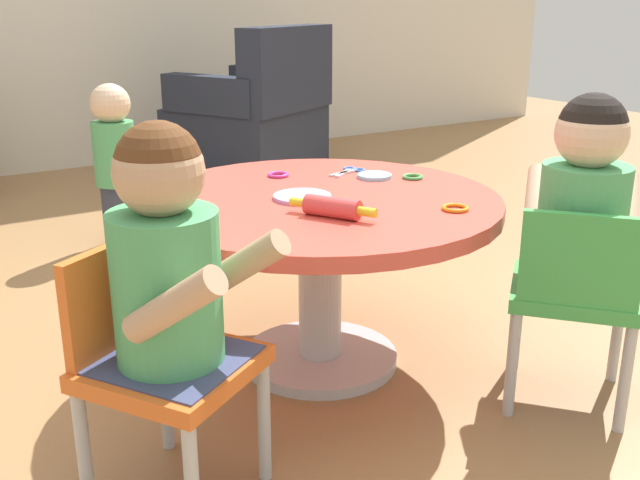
{
  "coord_description": "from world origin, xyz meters",
  "views": [
    {
      "loc": [
        -1.02,
        -1.61,
        1.0
      ],
      "look_at": [
        0.0,
        0.0,
        0.37
      ],
      "focal_mm": 41.43,
      "sensor_mm": 36.0,
      "label": 1
    }
  ],
  "objects_px": {
    "armchair_dark": "(253,123)",
    "child_chair_left": "(158,361)",
    "child_chair_right": "(574,293)",
    "craft_table": "(320,234)",
    "craft_scissors": "(350,171)",
    "seated_child_right": "(584,200)",
    "seated_child_left": "(167,257)",
    "rolling_pin": "(332,207)",
    "toddler_standing": "(115,161)"
  },
  "relations": [
    {
      "from": "child_chair_left",
      "to": "armchair_dark",
      "type": "distance_m",
      "value": 2.88
    },
    {
      "from": "seated_child_left",
      "to": "seated_child_right",
      "type": "bearing_deg",
      "value": -8.38
    },
    {
      "from": "child_chair_left",
      "to": "seated_child_right",
      "type": "xyz_separation_m",
      "value": [
        1.02,
        -0.18,
        0.23
      ]
    },
    {
      "from": "armchair_dark",
      "to": "toddler_standing",
      "type": "distance_m",
      "value": 1.32
    },
    {
      "from": "armchair_dark",
      "to": "seated_child_right",
      "type": "bearing_deg",
      "value": -100.01
    },
    {
      "from": "child_chair_right",
      "to": "toddler_standing",
      "type": "distance_m",
      "value": 1.95
    },
    {
      "from": "seated_child_left",
      "to": "toddler_standing",
      "type": "relative_size",
      "value": 0.76
    },
    {
      "from": "child_chair_right",
      "to": "craft_scissors",
      "type": "xyz_separation_m",
      "value": [
        -0.18,
        0.72,
        0.19
      ]
    },
    {
      "from": "child_chair_left",
      "to": "child_chair_right",
      "type": "relative_size",
      "value": 1.0
    },
    {
      "from": "craft_table",
      "to": "rolling_pin",
      "type": "distance_m",
      "value": 0.24
    },
    {
      "from": "seated_child_left",
      "to": "rolling_pin",
      "type": "bearing_deg",
      "value": 19.52
    },
    {
      "from": "seated_child_right",
      "to": "craft_table",
      "type": "bearing_deg",
      "value": 131.21
    },
    {
      "from": "toddler_standing",
      "to": "craft_scissors",
      "type": "xyz_separation_m",
      "value": [
        0.37,
        -1.15,
        0.13
      ]
    },
    {
      "from": "child_chair_left",
      "to": "craft_scissors",
      "type": "xyz_separation_m",
      "value": [
        0.81,
        0.51,
        0.19
      ]
    },
    {
      "from": "seated_child_right",
      "to": "toddler_standing",
      "type": "relative_size",
      "value": 0.76
    },
    {
      "from": "rolling_pin",
      "to": "seated_child_left",
      "type": "bearing_deg",
      "value": -160.48
    },
    {
      "from": "seated_child_left",
      "to": "armchair_dark",
      "type": "distance_m",
      "value": 2.91
    },
    {
      "from": "craft_table",
      "to": "seated_child_right",
      "type": "distance_m",
      "value": 0.68
    },
    {
      "from": "seated_child_left",
      "to": "child_chair_right",
      "type": "height_order",
      "value": "seated_child_left"
    },
    {
      "from": "craft_scissors",
      "to": "seated_child_left",
      "type": "bearing_deg",
      "value": -145.33
    },
    {
      "from": "seated_child_right",
      "to": "toddler_standing",
      "type": "height_order",
      "value": "seated_child_right"
    },
    {
      "from": "seated_child_right",
      "to": "craft_scissors",
      "type": "relative_size",
      "value": 3.58
    },
    {
      "from": "seated_child_left",
      "to": "child_chair_right",
      "type": "distance_m",
      "value": 1.01
    },
    {
      "from": "seated_child_right",
      "to": "toddler_standing",
      "type": "distance_m",
      "value": 1.94
    },
    {
      "from": "craft_table",
      "to": "rolling_pin",
      "type": "xyz_separation_m",
      "value": [
        -0.08,
        -0.18,
        0.13
      ]
    },
    {
      "from": "seated_child_right",
      "to": "craft_scissors",
      "type": "bearing_deg",
      "value": 106.58
    },
    {
      "from": "child_chair_left",
      "to": "craft_scissors",
      "type": "bearing_deg",
      "value": 32.3
    },
    {
      "from": "craft_table",
      "to": "child_chair_right",
      "type": "distance_m",
      "value": 0.67
    },
    {
      "from": "seated_child_right",
      "to": "toddler_standing",
      "type": "bearing_deg",
      "value": 107.47
    },
    {
      "from": "child_chair_right",
      "to": "armchair_dark",
      "type": "xyz_separation_m",
      "value": [
        0.5,
        2.68,
        0.0
      ]
    },
    {
      "from": "seated_child_right",
      "to": "armchair_dark",
      "type": "xyz_separation_m",
      "value": [
        0.47,
        2.65,
        -0.22
      ]
    },
    {
      "from": "seated_child_right",
      "to": "craft_scissors",
      "type": "distance_m",
      "value": 0.73
    },
    {
      "from": "child_chair_left",
      "to": "craft_table",
      "type": "bearing_deg",
      "value": 28.59
    },
    {
      "from": "child_chair_right",
      "to": "armchair_dark",
      "type": "bearing_deg",
      "value": 79.46
    },
    {
      "from": "craft_table",
      "to": "seated_child_right",
      "type": "relative_size",
      "value": 1.9
    },
    {
      "from": "armchair_dark",
      "to": "child_chair_left",
      "type": "bearing_deg",
      "value": -121.08
    },
    {
      "from": "child_chair_right",
      "to": "rolling_pin",
      "type": "relative_size",
      "value": 2.55
    },
    {
      "from": "craft_table",
      "to": "seated_child_right",
      "type": "height_order",
      "value": "seated_child_right"
    },
    {
      "from": "craft_scissors",
      "to": "armchair_dark",
      "type": "bearing_deg",
      "value": 70.96
    },
    {
      "from": "rolling_pin",
      "to": "craft_scissors",
      "type": "relative_size",
      "value": 1.48
    },
    {
      "from": "craft_table",
      "to": "craft_scissors",
      "type": "height_order",
      "value": "craft_scissors"
    },
    {
      "from": "craft_table",
      "to": "rolling_pin",
      "type": "bearing_deg",
      "value": -113.55
    },
    {
      "from": "child_chair_left",
      "to": "craft_scissors",
      "type": "distance_m",
      "value": 0.98
    },
    {
      "from": "armchair_dark",
      "to": "toddler_standing",
      "type": "xyz_separation_m",
      "value": [
        -1.05,
        -0.81,
        0.05
      ]
    },
    {
      "from": "toddler_standing",
      "to": "seated_child_left",
      "type": "bearing_deg",
      "value": -103.87
    },
    {
      "from": "child_chair_right",
      "to": "child_chair_left",
      "type": "bearing_deg",
      "value": 168.18
    },
    {
      "from": "child_chair_right",
      "to": "toddler_standing",
      "type": "relative_size",
      "value": 0.8
    },
    {
      "from": "child_chair_left",
      "to": "armchair_dark",
      "type": "height_order",
      "value": "armchair_dark"
    },
    {
      "from": "craft_table",
      "to": "rolling_pin",
      "type": "height_order",
      "value": "rolling_pin"
    },
    {
      "from": "craft_scissors",
      "to": "child_chair_left",
      "type": "bearing_deg",
      "value": -147.7
    }
  ]
}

